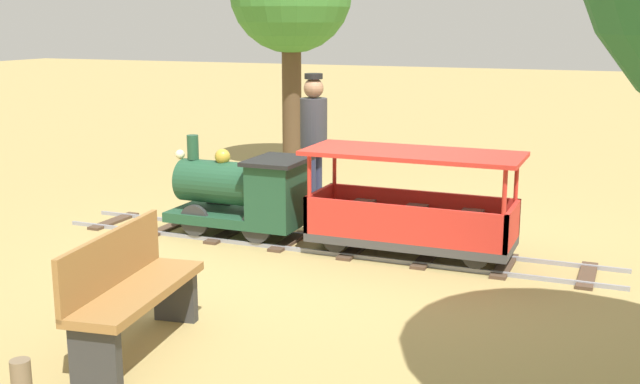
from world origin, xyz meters
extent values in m
plane|color=#A38C51|center=(0.00, 0.00, 0.00)|extent=(60.00, 60.00, 0.00)
cube|color=gray|center=(-0.25, 0.26, 0.02)|extent=(0.03, 5.70, 0.04)
cube|color=gray|center=(0.25, 0.26, 0.02)|extent=(0.03, 5.70, 0.04)
cube|color=#4C3828|center=(0.00, -2.24, 0.01)|extent=(0.75, 0.14, 0.03)
cube|color=#4C3828|center=(0.00, -1.52, 0.01)|extent=(0.75, 0.14, 0.03)
cube|color=#4C3828|center=(0.00, -0.81, 0.01)|extent=(0.75, 0.14, 0.03)
cube|color=#4C3828|center=(0.00, -0.10, 0.01)|extent=(0.75, 0.14, 0.03)
cube|color=#4C3828|center=(0.00, 0.61, 0.01)|extent=(0.75, 0.14, 0.03)
cube|color=#4C3828|center=(0.00, 1.33, 0.01)|extent=(0.75, 0.14, 0.03)
cube|color=#4C3828|center=(0.00, 2.04, 0.01)|extent=(0.75, 0.14, 0.03)
cube|color=#4C3828|center=(0.00, 2.75, 0.01)|extent=(0.75, 0.14, 0.03)
cube|color=#1E472D|center=(0.00, 1.21, 0.21)|extent=(0.63, 1.40, 0.10)
cylinder|color=#1E472D|center=(0.00, 1.41, 0.56)|extent=(0.44, 0.85, 0.44)
cylinder|color=#B7932D|center=(0.00, 1.83, 0.56)|extent=(0.37, 0.02, 0.37)
cylinder|color=#1E472D|center=(0.00, 1.71, 0.91)|extent=(0.12, 0.12, 0.25)
sphere|color=#B7932D|center=(0.00, 1.36, 0.83)|extent=(0.16, 0.16, 0.16)
cube|color=#1E472D|center=(0.00, 0.73, 0.54)|extent=(0.63, 0.45, 0.55)
cube|color=black|center=(0.00, 0.73, 0.83)|extent=(0.71, 0.53, 0.04)
sphere|color=#F2EAB2|center=(0.00, 1.86, 0.82)|extent=(0.10, 0.10, 0.10)
cylinder|color=#2D2D2D|center=(-0.25, 1.56, 0.20)|extent=(0.05, 0.32, 0.32)
cylinder|color=#2D2D2D|center=(0.25, 1.56, 0.20)|extent=(0.05, 0.32, 0.32)
cylinder|color=#2D2D2D|center=(-0.25, 0.86, 0.20)|extent=(0.05, 0.32, 0.32)
cylinder|color=#2D2D2D|center=(0.25, 0.86, 0.20)|extent=(0.05, 0.32, 0.32)
cube|color=#3F3F3F|center=(0.00, -0.64, 0.18)|extent=(0.71, 1.90, 0.08)
cube|color=red|center=(-0.33, -0.64, 0.40)|extent=(0.04, 1.90, 0.35)
cube|color=red|center=(0.33, -0.64, 0.40)|extent=(0.04, 1.90, 0.35)
cube|color=red|center=(0.00, 0.29, 0.40)|extent=(0.71, 0.04, 0.35)
cube|color=red|center=(0.00, -1.57, 0.40)|extent=(0.71, 0.04, 0.35)
cylinder|color=red|center=(-0.32, 0.26, 0.59)|extent=(0.04, 0.04, 0.75)
cylinder|color=red|center=(0.32, 0.26, 0.59)|extent=(0.04, 0.04, 0.75)
cylinder|color=red|center=(-0.32, -1.54, 0.59)|extent=(0.04, 0.04, 0.75)
cylinder|color=red|center=(0.32, -1.54, 0.59)|extent=(0.04, 0.04, 0.75)
cube|color=red|center=(0.00, -0.64, 0.99)|extent=(0.81, 2.00, 0.04)
cube|color=brown|center=(0.00, -1.18, 0.34)|extent=(0.55, 0.20, 0.24)
cube|color=brown|center=(0.00, -0.64, 0.34)|extent=(0.55, 0.20, 0.24)
cube|color=brown|center=(0.00, -0.11, 0.34)|extent=(0.55, 0.20, 0.24)
cylinder|color=#262626|center=(-0.25, 0.02, 0.16)|extent=(0.04, 0.24, 0.24)
cylinder|color=#262626|center=(0.25, 0.02, 0.16)|extent=(0.04, 0.24, 0.24)
cylinder|color=#262626|center=(-0.25, -1.31, 0.16)|extent=(0.04, 0.24, 0.24)
cylinder|color=#262626|center=(0.25, -1.31, 0.16)|extent=(0.04, 0.24, 0.24)
cylinder|color=#282D47|center=(0.97, 0.80, 0.40)|extent=(0.12, 0.12, 0.80)
cylinder|color=#282D47|center=(1.15, 0.80, 0.40)|extent=(0.12, 0.12, 0.80)
cylinder|color=#333338|center=(1.06, 0.80, 1.08)|extent=(0.30, 0.30, 0.55)
sphere|color=#936B4C|center=(1.06, 0.80, 1.46)|extent=(0.22, 0.22, 0.22)
cylinder|color=black|center=(1.06, 0.80, 1.59)|extent=(0.20, 0.20, 0.06)
cube|color=olive|center=(-2.79, 0.45, 0.42)|extent=(1.34, 0.57, 0.06)
cube|color=olive|center=(-2.81, 0.63, 0.62)|extent=(1.29, 0.22, 0.40)
cube|color=#333333|center=(-2.22, 0.53, 0.21)|extent=(0.12, 0.33, 0.42)
cube|color=#333333|center=(-3.35, 0.37, 0.21)|extent=(0.12, 0.33, 0.42)
cylinder|color=#4C3823|center=(3.65, 2.24, 0.99)|extent=(0.28, 0.28, 1.98)
camera|label=1|loc=(-6.94, -2.58, 2.19)|focal=44.25mm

